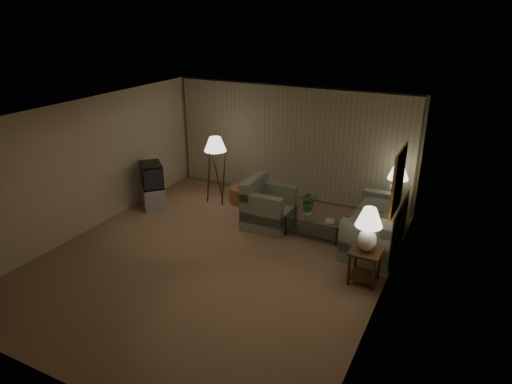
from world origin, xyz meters
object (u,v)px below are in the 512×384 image
(armchair, at_px, (269,208))
(coffee_table, at_px, (315,223))
(ottoman, at_px, (242,195))
(vase, at_px, (309,212))
(sofa, at_px, (375,227))
(floor_lamp, at_px, (216,169))
(side_table_far, at_px, (394,207))
(crt_tv, at_px, (151,175))
(side_table_near, at_px, (365,260))
(table_lamp_far, at_px, (398,179))
(table_lamp_near, at_px, (369,226))
(tv_cabinet, at_px, (153,196))

(armchair, xyz_separation_m, coffee_table, (1.02, 0.03, -0.13))
(ottoman, bearing_deg, vase, -22.48)
(sofa, distance_m, floor_lamp, 3.93)
(side_table_far, bearing_deg, crt_tv, -163.54)
(side_table_near, relative_size, table_lamp_far, 0.81)
(sofa, relative_size, side_table_near, 3.05)
(table_lamp_near, bearing_deg, tv_cabinet, 169.71)
(side_table_near, bearing_deg, ottoman, 149.09)
(side_table_near, bearing_deg, table_lamp_far, 90.00)
(sofa, bearing_deg, tv_cabinet, -85.79)
(side_table_far, xyz_separation_m, table_lamp_near, (0.00, -2.48, 0.65))
(tv_cabinet, bearing_deg, side_table_far, 59.67)
(armchair, xyz_separation_m, tv_cabinet, (-2.85, -0.28, -0.16))
(floor_lamp, relative_size, ottoman, 2.73)
(side_table_far, height_order, table_lamp_near, table_lamp_near)
(armchair, bearing_deg, tv_cabinet, 95.22)
(ottoman, bearing_deg, floor_lamp, -158.79)
(table_lamp_near, bearing_deg, crt_tv, 169.71)
(sofa, relative_size, coffee_table, 1.52)
(crt_tv, height_order, floor_lamp, floor_lamp)
(ottoman, bearing_deg, coffee_table, -21.04)
(table_lamp_near, relative_size, table_lamp_far, 1.03)
(side_table_near, xyz_separation_m, coffee_table, (-1.33, 1.25, -0.13))
(armchair, height_order, table_lamp_far, table_lamp_far)
(armchair, distance_m, vase, 0.87)
(tv_cabinet, bearing_deg, sofa, 47.81)
(ottoman, bearing_deg, side_table_near, -30.91)
(table_lamp_far, bearing_deg, floor_lamp, -171.15)
(armchair, bearing_deg, floor_lamp, 69.01)
(side_table_near, bearing_deg, floor_lamp, 155.24)
(side_table_far, bearing_deg, sofa, -97.56)
(tv_cabinet, height_order, vase, vase)
(side_table_near, height_order, floor_lamp, floor_lamp)
(coffee_table, xyz_separation_m, crt_tv, (-3.87, -0.31, 0.50))
(side_table_far, bearing_deg, armchair, -151.83)
(armchair, bearing_deg, side_table_far, -62.22)
(side_table_far, xyz_separation_m, ottoman, (-3.46, -0.41, -0.21))
(coffee_table, height_order, ottoman, coffee_table)
(tv_cabinet, bearing_deg, coffee_table, 47.73)
(coffee_table, relative_size, floor_lamp, 0.76)
(armchair, xyz_separation_m, floor_lamp, (-1.67, 0.63, 0.43))
(side_table_near, distance_m, crt_tv, 5.30)
(side_table_near, distance_m, tv_cabinet, 5.29)
(table_lamp_near, relative_size, crt_tv, 0.97)
(side_table_far, relative_size, tv_cabinet, 0.70)
(sofa, distance_m, ottoman, 3.39)
(table_lamp_far, xyz_separation_m, floor_lamp, (-4.02, -0.63, -0.20))
(sofa, bearing_deg, crt_tv, -85.79)
(coffee_table, bearing_deg, crt_tv, -175.49)
(side_table_near, relative_size, tv_cabinet, 0.70)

